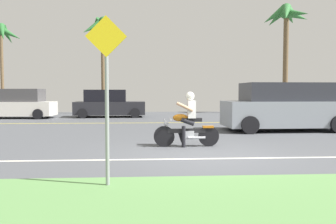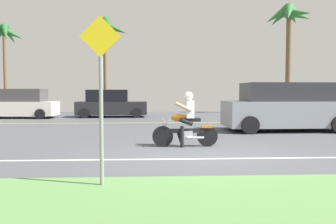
{
  "view_description": "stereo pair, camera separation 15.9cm",
  "coord_description": "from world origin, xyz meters",
  "px_view_note": "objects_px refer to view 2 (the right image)",
  "views": [
    {
      "loc": [
        -1.4,
        -8.06,
        1.49
      ],
      "look_at": [
        -0.61,
        4.39,
        0.77
      ],
      "focal_mm": 37.6,
      "sensor_mm": 36.0,
      "label": 1
    },
    {
      "loc": [
        -1.24,
        -8.07,
        1.49
      ],
      "look_at": [
        -0.61,
        4.39,
        0.77
      ],
      "focal_mm": 37.6,
      "sensor_mm": 36.0,
      "label": 2
    }
  ],
  "objects_px": {
    "motorcyclist": "(186,123)",
    "suv_nearby": "(286,107)",
    "palm_tree_2": "(289,22)",
    "parked_car_1": "(111,104)",
    "palm_tree_0": "(105,33)",
    "parked_car_0": "(19,105)",
    "street_sign": "(101,85)",
    "palm_tree_1": "(5,39)"
  },
  "relations": [
    {
      "from": "suv_nearby",
      "to": "palm_tree_1",
      "type": "height_order",
      "value": "palm_tree_1"
    },
    {
      "from": "parked_car_0",
      "to": "street_sign",
      "type": "height_order",
      "value": "street_sign"
    },
    {
      "from": "motorcyclist",
      "to": "parked_car_1",
      "type": "distance_m",
      "value": 11.91
    },
    {
      "from": "parked_car_1",
      "to": "palm_tree_2",
      "type": "bearing_deg",
      "value": 13.18
    },
    {
      "from": "parked_car_0",
      "to": "street_sign",
      "type": "distance_m",
      "value": 16.38
    },
    {
      "from": "parked_car_0",
      "to": "palm_tree_0",
      "type": "xyz_separation_m",
      "value": [
        4.4,
        3.82,
        4.69
      ]
    },
    {
      "from": "motorcyclist",
      "to": "palm_tree_1",
      "type": "xyz_separation_m",
      "value": [
        -10.35,
        13.96,
        4.27
      ]
    },
    {
      "from": "palm_tree_0",
      "to": "palm_tree_1",
      "type": "bearing_deg",
      "value": -173.64
    },
    {
      "from": "palm_tree_1",
      "to": "parked_car_0",
      "type": "bearing_deg",
      "value": -57.9
    },
    {
      "from": "parked_car_1",
      "to": "street_sign",
      "type": "bearing_deg",
      "value": -84.13
    },
    {
      "from": "suv_nearby",
      "to": "palm_tree_0",
      "type": "bearing_deg",
      "value": 126.8
    },
    {
      "from": "parked_car_0",
      "to": "suv_nearby",
      "type": "bearing_deg",
      "value": -29.56
    },
    {
      "from": "motorcyclist",
      "to": "parked_car_1",
      "type": "bearing_deg",
      "value": 106.12
    },
    {
      "from": "motorcyclist",
      "to": "street_sign",
      "type": "height_order",
      "value": "street_sign"
    },
    {
      "from": "parked_car_0",
      "to": "palm_tree_2",
      "type": "bearing_deg",
      "value": 11.25
    },
    {
      "from": "parked_car_1",
      "to": "palm_tree_1",
      "type": "height_order",
      "value": "palm_tree_1"
    },
    {
      "from": "motorcyclist",
      "to": "parked_car_0",
      "type": "bearing_deg",
      "value": 127.74
    },
    {
      "from": "parked_car_0",
      "to": "palm_tree_0",
      "type": "bearing_deg",
      "value": 40.95
    },
    {
      "from": "suv_nearby",
      "to": "parked_car_1",
      "type": "distance_m",
      "value": 10.8
    },
    {
      "from": "palm_tree_0",
      "to": "parked_car_1",
      "type": "bearing_deg",
      "value": -77.93
    },
    {
      "from": "parked_car_0",
      "to": "parked_car_1",
      "type": "height_order",
      "value": "parked_car_0"
    },
    {
      "from": "suv_nearby",
      "to": "palm_tree_2",
      "type": "bearing_deg",
      "value": 67.92
    },
    {
      "from": "motorcyclist",
      "to": "palm_tree_0",
      "type": "height_order",
      "value": "palm_tree_0"
    },
    {
      "from": "parked_car_1",
      "to": "palm_tree_2",
      "type": "distance_m",
      "value": 13.28
    },
    {
      "from": "suv_nearby",
      "to": "street_sign",
      "type": "xyz_separation_m",
      "value": [
        -5.92,
        -7.78,
        0.7
      ]
    },
    {
      "from": "parked_car_1",
      "to": "suv_nearby",
      "type": "bearing_deg",
      "value": -45.86
    },
    {
      "from": "suv_nearby",
      "to": "street_sign",
      "type": "distance_m",
      "value": 9.8
    },
    {
      "from": "motorcyclist",
      "to": "suv_nearby",
      "type": "relative_size",
      "value": 0.37
    },
    {
      "from": "parked_car_1",
      "to": "palm_tree_1",
      "type": "distance_m",
      "value": 8.55
    },
    {
      "from": "parked_car_0",
      "to": "palm_tree_2",
      "type": "distance_m",
      "value": 18.05
    },
    {
      "from": "suv_nearby",
      "to": "parked_car_0",
      "type": "xyz_separation_m",
      "value": [
        -12.61,
        7.15,
        -0.13
      ]
    },
    {
      "from": "parked_car_0",
      "to": "palm_tree_0",
      "type": "relative_size",
      "value": 0.67
    },
    {
      "from": "parked_car_0",
      "to": "palm_tree_0",
      "type": "distance_m",
      "value": 7.48
    },
    {
      "from": "suv_nearby",
      "to": "parked_car_1",
      "type": "bearing_deg",
      "value": 134.14
    },
    {
      "from": "palm_tree_2",
      "to": "parked_car_0",
      "type": "bearing_deg",
      "value": -168.75
    },
    {
      "from": "parked_car_1",
      "to": "palm_tree_0",
      "type": "bearing_deg",
      "value": 102.07
    },
    {
      "from": "suv_nearby",
      "to": "parked_car_0",
      "type": "distance_m",
      "value": 14.49
    },
    {
      "from": "palm_tree_2",
      "to": "street_sign",
      "type": "distance_m",
      "value": 21.44
    },
    {
      "from": "motorcyclist",
      "to": "street_sign",
      "type": "xyz_separation_m",
      "value": [
        -1.71,
        -4.09,
        0.97
      ]
    },
    {
      "from": "suv_nearby",
      "to": "palm_tree_2",
      "type": "height_order",
      "value": "palm_tree_2"
    },
    {
      "from": "motorcyclist",
      "to": "parked_car_1",
      "type": "xyz_separation_m",
      "value": [
        -3.31,
        11.44,
        0.12
      ]
    },
    {
      "from": "motorcyclist",
      "to": "palm_tree_2",
      "type": "xyz_separation_m",
      "value": [
        8.47,
        14.2,
        5.6
      ]
    }
  ]
}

